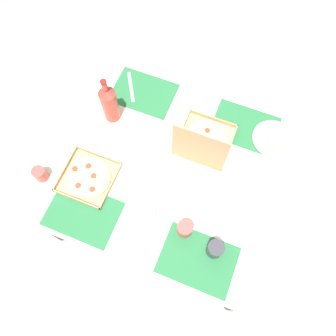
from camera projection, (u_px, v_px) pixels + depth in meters
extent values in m
plane|color=gray|center=(168.00, 207.00, 2.52)|extent=(6.00, 6.00, 0.00)
cylinder|color=#3F3328|center=(282.00, 160.00, 2.26)|extent=(0.07, 0.07, 0.74)
cylinder|color=#3F3328|center=(112.00, 101.00, 2.43)|extent=(0.07, 0.07, 0.74)
cylinder|color=#3F3328|center=(239.00, 305.00, 1.92)|extent=(0.07, 0.07, 0.74)
cylinder|color=#3F3328|center=(46.00, 224.00, 2.10)|extent=(0.07, 0.07, 0.74)
cube|color=beige|center=(168.00, 169.00, 1.82)|extent=(1.37, 1.08, 0.03)
cube|color=#236638|center=(245.00, 127.00, 1.90)|extent=(0.36, 0.26, 0.00)
cube|color=#236638|center=(144.00, 93.00, 1.98)|extent=(0.36, 0.26, 0.00)
cube|color=#236638|center=(198.00, 260.00, 1.63)|extent=(0.36, 0.26, 0.00)
cube|color=#236638|center=(83.00, 214.00, 1.71)|extent=(0.36, 0.26, 0.00)
cube|color=tan|center=(205.00, 141.00, 1.86)|extent=(0.28, 0.28, 0.01)
cube|color=tan|center=(229.00, 148.00, 1.83)|extent=(0.01, 0.28, 0.03)
cube|color=tan|center=(181.00, 131.00, 1.86)|extent=(0.01, 0.28, 0.03)
cube|color=tan|center=(213.00, 119.00, 1.89)|extent=(0.28, 0.01, 0.03)
cube|color=tan|center=(197.00, 161.00, 1.80)|extent=(0.28, 0.01, 0.03)
cylinder|color=#E0B76B|center=(205.00, 140.00, 1.85)|extent=(0.25, 0.25, 0.01)
cylinder|color=#EFD67F|center=(205.00, 139.00, 1.85)|extent=(0.22, 0.22, 0.00)
cylinder|color=red|center=(193.00, 134.00, 1.85)|extent=(0.03, 0.03, 0.00)
cylinder|color=red|center=(202.00, 147.00, 1.83)|extent=(0.03, 0.03, 0.00)
cylinder|color=red|center=(212.00, 141.00, 1.84)|extent=(0.03, 0.03, 0.00)
cylinder|color=red|center=(207.00, 130.00, 1.86)|extent=(0.03, 0.03, 0.00)
cube|color=tan|center=(199.00, 148.00, 1.65)|extent=(0.28, 0.01, 0.28)
cube|color=tan|center=(89.00, 178.00, 1.78)|extent=(0.27, 0.27, 0.01)
cube|color=tan|center=(111.00, 186.00, 1.75)|extent=(0.01, 0.27, 0.03)
cube|color=tan|center=(65.00, 168.00, 1.78)|extent=(0.01, 0.27, 0.03)
cube|color=tan|center=(99.00, 155.00, 1.81)|extent=(0.27, 0.01, 0.03)
cube|color=tan|center=(76.00, 200.00, 1.72)|extent=(0.27, 0.01, 0.03)
cylinder|color=#E0B76B|center=(88.00, 177.00, 1.77)|extent=(0.24, 0.24, 0.01)
cylinder|color=#EFD67F|center=(88.00, 177.00, 1.76)|extent=(0.21, 0.21, 0.00)
cylinder|color=red|center=(75.00, 169.00, 1.78)|extent=(0.03, 0.03, 0.00)
cylinder|color=red|center=(78.00, 185.00, 1.74)|extent=(0.03, 0.03, 0.00)
cylinder|color=red|center=(92.00, 189.00, 1.74)|extent=(0.03, 0.03, 0.00)
cylinder|color=red|center=(94.00, 176.00, 1.76)|extent=(0.03, 0.03, 0.00)
cylinder|color=red|center=(89.00, 166.00, 1.78)|extent=(0.03, 0.03, 0.00)
cylinder|color=white|center=(203.00, 197.00, 1.74)|extent=(0.20, 0.20, 0.01)
cylinder|color=white|center=(204.00, 196.00, 1.73)|extent=(0.21, 0.21, 0.01)
cylinder|color=white|center=(273.00, 139.00, 1.86)|extent=(0.22, 0.22, 0.01)
cylinder|color=white|center=(273.00, 139.00, 1.86)|extent=(0.23, 0.23, 0.01)
cylinder|color=#E0B76B|center=(275.00, 142.00, 1.84)|extent=(0.09, 0.09, 0.01)
cylinder|color=#EFD67F|center=(275.00, 142.00, 1.83)|extent=(0.08, 0.08, 0.00)
cylinder|color=#B2382D|center=(110.00, 105.00, 1.82)|extent=(0.09, 0.09, 0.22)
cone|color=#B2382D|center=(106.00, 91.00, 1.70)|extent=(0.09, 0.09, 0.04)
cylinder|color=#B2382D|center=(104.00, 86.00, 1.66)|extent=(0.03, 0.03, 0.06)
cylinder|color=red|center=(103.00, 82.00, 1.63)|extent=(0.03, 0.03, 0.01)
cylinder|color=#BF4742|center=(185.00, 229.00, 1.64)|extent=(0.08, 0.08, 0.09)
cylinder|color=#BF4742|center=(40.00, 174.00, 1.75)|extent=(0.07, 0.07, 0.09)
cylinder|color=#333338|center=(215.00, 249.00, 1.60)|extent=(0.08, 0.08, 0.10)
cylinder|color=white|center=(147.00, 214.00, 1.69)|extent=(0.08, 0.08, 0.04)
cube|color=#B7B7BC|center=(131.00, 87.00, 1.99)|extent=(0.12, 0.19, 0.00)
cube|color=#B7B7BC|center=(148.00, 152.00, 1.84)|extent=(0.05, 0.19, 0.00)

